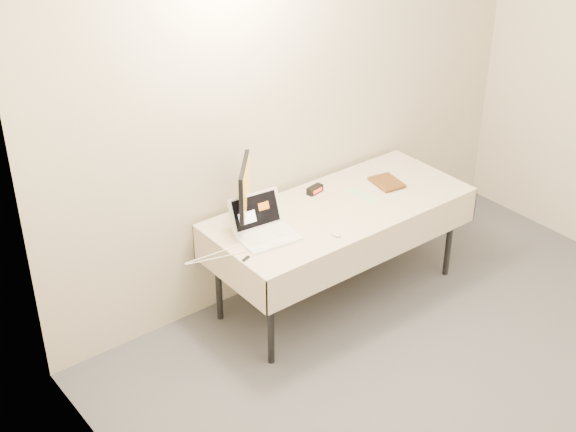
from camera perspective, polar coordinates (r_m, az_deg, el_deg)
back_wall at (r=5.50m, az=0.82°, el=8.12°), size 4.00×0.10×2.70m
table at (r=5.48m, az=3.74°, el=0.14°), size 1.86×0.81×0.74m
laptop at (r=5.09m, az=-1.77°, el=-0.77°), size 0.39×0.38×0.24m
monitor at (r=5.10m, az=-3.10°, el=1.86°), size 0.30×0.34×0.44m
book at (r=5.67m, az=6.36°, el=3.16°), size 0.18×0.06×0.24m
alarm_clock at (r=5.60m, az=1.92°, el=1.89°), size 0.13×0.07×0.05m
clicker at (r=5.11m, az=3.40°, el=-1.30°), size 0.05×0.09×0.02m
paper_form at (r=5.59m, az=5.34°, el=1.45°), size 0.12×0.26×0.00m
usb_dongle at (r=4.88m, az=-3.01°, el=-3.04°), size 0.06×0.04×0.01m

